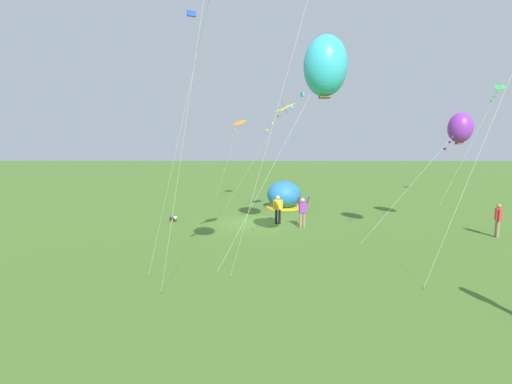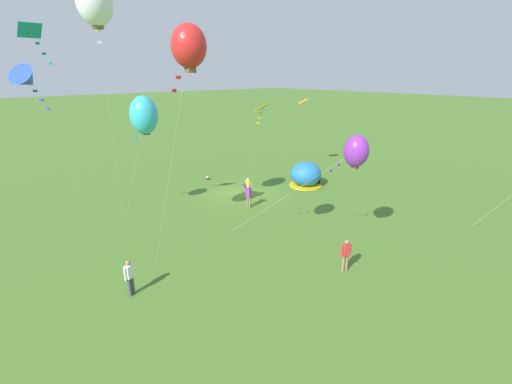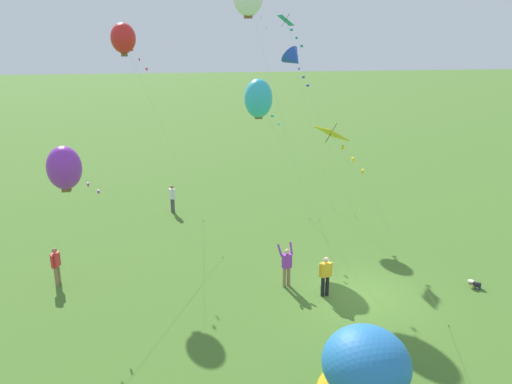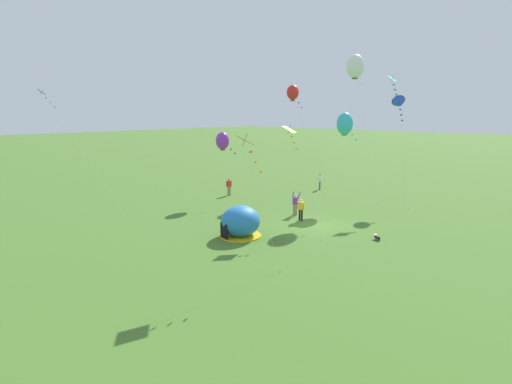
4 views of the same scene
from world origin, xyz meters
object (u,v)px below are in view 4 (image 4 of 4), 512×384
Objects in this scene: kite_yellow at (290,133)px; toddler_crawling at (377,237)px; kite_orange at (247,145)px; kite_white at (355,66)px; kite_cyan at (345,124)px; kite_red at (293,92)px; person_flying_kite at (295,203)px; person_strolling at (320,181)px; kite_teal at (393,82)px; kite_green at (46,97)px; popup_tent at (240,222)px; person_near_tent at (301,208)px; kite_purple at (222,141)px; kite_blue at (399,104)px; person_watching_sky at (229,186)px.

toddler_crawling is at bearing -84.40° from kite_yellow.
kite_white is at bearing 13.16° from kite_orange.
kite_cyan reaches higher than kite_orange.
kite_cyan is 7.44m from kite_red.
person_flying_kite is 0.17× the size of kite_red.
kite_red reaches higher than kite_cyan.
kite_teal is at bearing -85.64° from person_strolling.
person_strolling is 0.17× the size of kite_green.
popup_tent is at bearing -177.32° from kite_white.
person_flying_kite is (1.11, 1.36, 0.03)m from person_near_tent.
kite_teal is 16.64m from kite_purple.
kite_blue is at bearing -81.91° from person_strolling.
person_near_tent is at bearing -171.52° from kite_cyan.
person_near_tent is 10.96m from kite_purple.
popup_tent is at bearing 173.75° from kite_teal.
kite_orange is (-3.32, -3.78, 5.55)m from popup_tent.
popup_tent is at bearing 127.08° from toddler_crawling.
person_strolling is at bearing -30.33° from person_watching_sky.
kite_yellow is (-2.31, -9.61, 1.17)m from kite_purple.
kite_purple is (1.65, 16.35, 5.44)m from toddler_crawling.
person_watching_sky is at bearing 48.96° from kite_orange.
kite_purple is (-1.87, -1.16, 4.65)m from person_watching_sky.
popup_tent is at bearing -76.18° from kite_green.
kite_cyan is at bearing 8.48° from person_near_tent.
person_watching_sky is (8.95, 10.32, -0.03)m from popup_tent.
kite_purple is (-8.98, 8.41, -6.76)m from kite_white.
kite_white reaches higher than kite_orange.
kite_yellow is at bearing 171.54° from kite_blue.
kite_yellow is (-9.46, -0.98, -0.40)m from kite_cyan.
kite_blue reaches higher than kite_cyan.
person_strolling is (17.67, 5.22, -0.03)m from popup_tent.
person_watching_sky is at bearing 126.97° from kite_teal.
toddler_crawling is at bearing -95.76° from kite_purple.
person_flying_kite is 12.58m from kite_orange.
kite_cyan is at bearing -61.64° from person_watching_sky.
kite_green reaches higher than kite_purple.
kite_purple is 16.88m from kite_blue.
person_strolling is 0.24× the size of kite_orange.
kite_purple is (7.08, 9.16, 4.62)m from popup_tent.
toddler_crawling is at bearing -68.79° from kite_green.
kite_blue is (14.00, -2.08, 2.23)m from kite_yellow.
kite_purple reaches higher than person_flying_kite.
kite_yellow is (-4.18, -10.76, 5.82)m from person_watching_sky.
kite_purple is at bearing 89.88° from person_flying_kite.
kite_red is at bearing 109.83° from kite_blue.
person_strolling is 0.21× the size of kite_cyan.
kite_blue is at bearing -7.66° from popup_tent.
person_strolling is at bearing 23.69° from kite_yellow.
kite_yellow is (-2.29, -1.10, 5.79)m from person_flying_kite.
kite_blue is at bearing -43.93° from kite_teal.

